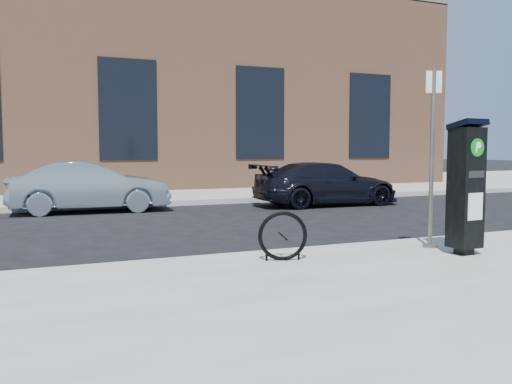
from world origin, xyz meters
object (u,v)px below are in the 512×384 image
car_dark (326,184)px  car_silver (90,187)px  parking_kiosk (466,185)px  sign_pole (432,159)px  bike_rack (283,236)px

car_dark → car_silver: bearing=82.9°
parking_kiosk → sign_pole: 0.73m
car_dark → bike_rack: bearing=146.8°
bike_rack → car_dark: car_dark is taller
parking_kiosk → bike_rack: bearing=162.6°
sign_pole → car_dark: 7.62m
sign_pole → bike_rack: (-2.49, -0.01, -1.02)m
bike_rack → car_dark: (4.88, 7.20, 0.15)m
parking_kiosk → car_silver: parking_kiosk is taller
bike_rack → car_silver: (-1.64, 8.11, 0.18)m
car_silver → sign_pole: bearing=-149.9°
bike_rack → car_dark: size_ratio=0.15×
parking_kiosk → sign_pole: (-0.07, 0.63, 0.36)m
sign_pole → bike_rack: sign_pole is taller
parking_kiosk → car_dark: parking_kiosk is taller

